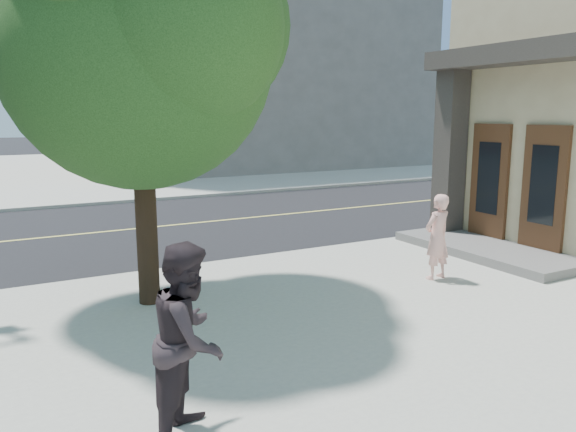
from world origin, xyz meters
TOP-DOWN VIEW (x-y plane):
  - sidewalk_ne at (13.50, 21.50)m, footprint 29.00×25.00m
  - filler_ne at (14.00, 22.00)m, footprint 18.00×16.00m
  - man_on_phone at (6.99, -3.04)m, footprint 0.60×0.44m
  - pedestrian at (1.52, -5.63)m, footprint 1.06×1.11m
  - street_tree at (2.24, -1.84)m, footprint 4.94×4.49m

SIDE VIEW (x-z plane):
  - sidewalk_ne at x=13.50m, z-range 0.00..0.12m
  - man_on_phone at x=6.99m, z-range 0.12..1.65m
  - pedestrian at x=1.52m, z-range 0.12..1.93m
  - street_tree at x=2.24m, z-range 1.07..7.64m
  - filler_ne at x=14.00m, z-range 0.12..14.12m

